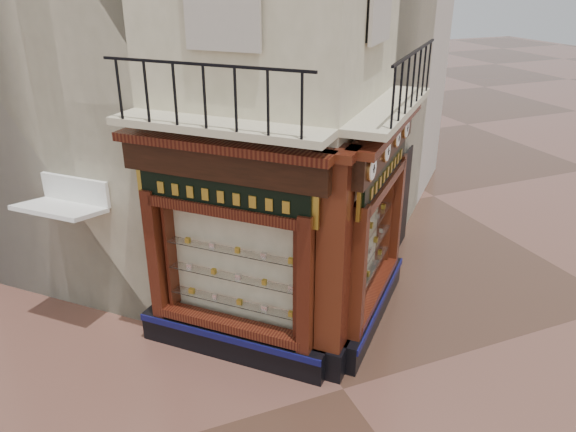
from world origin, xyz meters
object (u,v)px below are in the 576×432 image
awning (80,322)px  signboard_left (223,195)px  signboard_right (384,172)px  clock_a (372,168)px  clock_d (406,128)px  clock_b (386,151)px  clock_c (397,138)px  corner_pilaster (333,272)px

awning → signboard_left: 4.48m
signboard_right → signboard_left: bearing=135.0°
clock_a → signboard_right: bearing=4.5°
clock_a → clock_d: bearing=0.0°
clock_a → clock_b: 0.94m
clock_a → clock_c: clock_a is taller
clock_d → signboard_left: size_ratio=0.17×
clock_b → clock_c: size_ratio=1.16×
corner_pilaster → awning: corner_pilaster is taller
corner_pilaster → awning: size_ratio=2.69×
clock_a → signboard_right: 1.50m
clock_c → signboard_right: (-0.32, -0.16, -0.52)m
awning → signboard_right: (5.34, -2.16, 3.10)m
clock_b → clock_d: clock_d is taller
clock_d → awning: size_ratio=0.27×
clock_c → clock_d: clock_d is taller
awning → corner_pilaster: bearing=-174.3°
clock_a → signboard_left: size_ratio=0.18×
corner_pilaster → clock_d: size_ratio=9.92×
clock_b → signboard_left: 2.75m
clock_d → signboard_left: bearing=145.5°
corner_pilaster → clock_b: 2.16m
signboard_left → signboard_right: size_ratio=1.01×
awning → signboard_left: signboard_left is taller
clock_d → clock_a: bearing=-180.0°
clock_b → signboard_right: clock_b is taller
corner_pilaster → clock_c: corner_pilaster is taller
awning → clock_b: bearing=-161.7°
clock_c → signboard_right: size_ratio=0.14×
clock_c → clock_d: (0.53, 0.53, 0.00)m
clock_a → awning: bearing=98.9°
clock_b → awning: (-5.09, 2.56, -3.62)m
clock_d → signboard_right: 1.22m
clock_c → signboard_right: 0.63m
signboard_left → clock_c: bearing=-132.1°
clock_a → signboard_left: (-2.01, 1.07, -0.52)m
signboard_left → clock_b: bearing=-143.6°
signboard_left → clock_d: bearing=-124.5°
corner_pilaster → clock_a: bearing=-51.0°
corner_pilaster → signboard_right: corner_pilaster is taller
signboard_left → clock_a: bearing=-163.1°
clock_b → signboard_left: clock_b is taller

